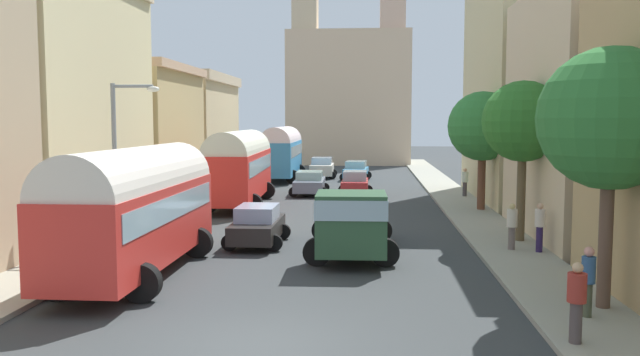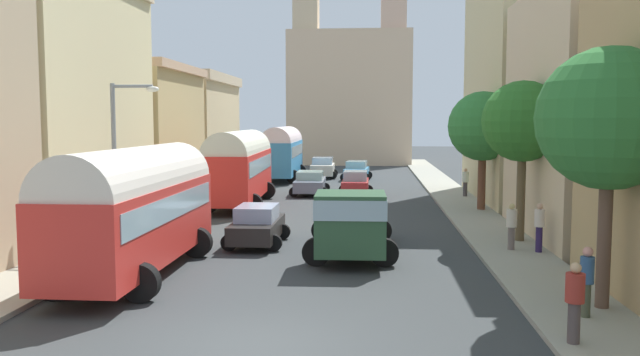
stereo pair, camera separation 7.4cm
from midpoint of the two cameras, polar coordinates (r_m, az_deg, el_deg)
name	(u,v)px [view 2 (the right image)]	position (r m, az deg, el deg)	size (l,w,h in m)	color
ground_plane	(333,195)	(39.87, 1.25, -1.49)	(154.00, 154.00, 0.00)	#373B3D
sidewalk_left	(219,192)	(40.93, -8.94, -1.28)	(2.50, 70.00, 0.14)	#9F9B88
sidewalk_right	(451,195)	(40.10, 11.65, -1.46)	(2.50, 70.00, 0.14)	#9A9989
building_left_1	(64,100)	(28.95, -21.84, 6.52)	(4.41, 10.47, 10.91)	beige
building_left_2	(141,132)	(38.82, -15.61, 3.97)	(5.66, 9.03, 7.83)	tan
building_left_3	(191,128)	(48.66, -11.37, 4.37)	(5.63, 10.45, 8.01)	#CBB587
building_right_1	(592,114)	(26.85, 23.16, 5.25)	(4.65, 9.46, 9.69)	beige
building_right_2	(517,80)	(38.43, 17.24, 8.36)	(4.63, 12.67, 13.76)	#CEBE8B
distant_church	(350,90)	(68.33, 2.70, 7.90)	(12.87, 6.62, 22.52)	beige
parked_bus_0	(135,205)	(19.55, -16.06, -2.35)	(3.21, 8.66, 3.83)	red
parked_bus_1	(240,164)	(34.78, -7.13, 1.24)	(3.49, 9.80, 4.07)	red
parked_bus_2	(283,150)	(49.85, -3.32, 2.49)	(3.33, 9.52, 4.14)	teal
cargo_truck_0	(352,222)	(21.38, 2.95, -3.90)	(3.15, 6.93, 2.36)	#2B5032
car_0	(355,184)	(38.78, 3.23, -0.52)	(2.18, 3.79, 1.56)	#B22A2C
car_1	(357,170)	(49.72, 3.33, 0.68)	(2.47, 3.87, 1.47)	#3E8FC2
car_2	(257,225)	(23.82, -5.55, -4.21)	(2.19, 3.75, 1.47)	black
car_3	(310,183)	(39.88, -0.84, -0.42)	(2.46, 4.41, 1.46)	slate
car_4	(323,168)	(51.53, 0.28, 0.93)	(2.43, 4.01, 1.65)	beige
pedestrian_0	(575,300)	(13.96, 21.93, -10.11)	(0.51, 0.51, 1.79)	#4E4343
pedestrian_1	(587,279)	(15.85, 22.85, -8.30)	(0.32, 0.32, 1.76)	#434836
pedestrian_2	(512,225)	(23.12, 16.82, -4.05)	(0.42, 0.42, 1.75)	#6E615F
pedestrian_3	(539,226)	(22.96, 19.09, -4.06)	(0.42, 0.42, 1.82)	#2C1F50
pedestrian_4	(465,181)	(38.72, 12.90, -0.30)	(0.50, 0.50, 1.80)	#423D40
streetlamp_near	(121,151)	(23.07, -17.25, 2.30)	(1.72, 0.28, 5.87)	gray
roadside_tree_0	(609,119)	(16.42, 24.52, 4.78)	(3.37, 3.37, 6.34)	brown
roadside_tree_1	(523,122)	(24.66, 17.74, 4.76)	(2.99, 2.99, 6.07)	brown
roadside_tree_2	(483,127)	(32.96, 14.40, 4.45)	(3.47, 3.47, 6.07)	brown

